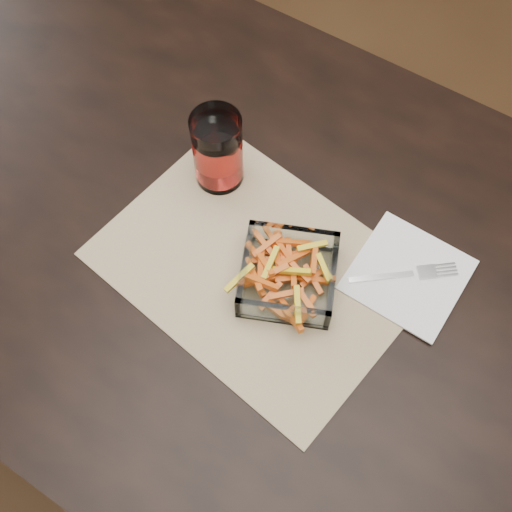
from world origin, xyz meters
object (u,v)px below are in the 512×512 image
object	(u,v)px
tumbler	(218,152)
glass_bowl	(288,276)
dining_table	(300,297)
fork	(407,274)

from	to	relation	value
tumbler	glass_bowl	bearing A→B (deg)	-28.20
dining_table	fork	distance (m)	0.18
tumbler	fork	world-z (taller)	tumbler
fork	tumbler	bearing A→B (deg)	-129.35
dining_table	fork	size ratio (longest dim) A/B	11.80
dining_table	tumbler	xyz separation A→B (m)	(-0.21, 0.08, 0.15)
dining_table	glass_bowl	bearing A→B (deg)	-116.19
dining_table	fork	bearing A→B (deg)	31.19
glass_bowl	tumbler	bearing A→B (deg)	151.80
fork	glass_bowl	bearing A→B (deg)	-93.47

